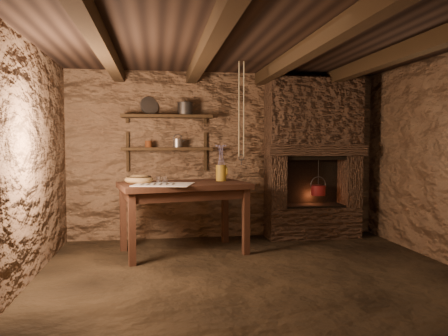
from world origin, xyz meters
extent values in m
plane|color=black|center=(0.00, 0.00, 0.00)|extent=(4.50, 4.50, 0.00)
cube|color=brown|center=(0.00, 2.00, 1.20)|extent=(4.50, 0.04, 2.40)
cube|color=brown|center=(0.00, -2.00, 1.20)|extent=(4.50, 0.04, 2.40)
cube|color=brown|center=(-2.25, 0.00, 1.20)|extent=(0.04, 4.00, 2.40)
cube|color=black|center=(0.00, 0.00, 2.40)|extent=(4.50, 4.00, 0.04)
cube|color=black|center=(-1.50, 0.00, 2.31)|extent=(0.14, 3.95, 0.16)
cube|color=black|center=(-0.50, 0.00, 2.31)|extent=(0.14, 3.95, 0.16)
cube|color=black|center=(0.50, 0.00, 2.31)|extent=(0.14, 3.95, 0.16)
cube|color=black|center=(1.50, 0.00, 2.31)|extent=(0.14, 3.95, 0.16)
cube|color=black|center=(-0.85, 1.84, 1.30)|extent=(1.25, 0.30, 0.04)
cube|color=black|center=(-0.85, 1.84, 1.75)|extent=(1.25, 0.30, 0.04)
cube|color=#3B281D|center=(1.25, 1.77, 0.23)|extent=(1.35, 0.45, 0.45)
cube|color=#3B281D|center=(0.69, 1.77, 0.82)|extent=(0.23, 0.45, 0.75)
cube|color=#3B281D|center=(1.81, 1.77, 0.82)|extent=(0.23, 0.45, 0.75)
cube|color=#3B281D|center=(1.25, 1.74, 1.28)|extent=(1.43, 0.51, 0.16)
cube|color=#3B281D|center=(1.25, 1.77, 1.83)|extent=(1.35, 0.45, 0.94)
cube|color=black|center=(1.25, 1.96, 0.82)|extent=(0.90, 0.06, 0.75)
cube|color=#321B11|center=(-0.67, 1.14, 0.85)|extent=(1.70, 1.18, 0.07)
cube|color=#321B11|center=(-0.67, 1.14, 0.75)|extent=(1.54, 1.03, 0.11)
cube|color=beige|center=(-0.92, 0.91, 0.89)|extent=(0.78, 0.68, 0.01)
cylinder|color=#9F781E|center=(-0.16, 1.33, 0.99)|extent=(0.17, 0.17, 0.21)
torus|color=#9F781E|center=(-0.09, 1.33, 1.01)|extent=(0.02, 0.12, 0.12)
ellipsoid|color=olive|center=(-1.22, 1.17, 0.93)|extent=(0.45, 0.45, 0.12)
cylinder|color=#2A2725|center=(-0.60, 1.84, 1.85)|extent=(0.27, 0.27, 0.16)
cylinder|color=gray|center=(-1.10, 1.94, 1.90)|extent=(0.29, 0.21, 0.26)
cylinder|color=#5B2912|center=(-1.11, 1.84, 1.37)|extent=(0.11, 0.11, 0.09)
cylinder|color=maroon|center=(1.32, 1.72, 0.69)|extent=(0.27, 0.27, 0.15)
torus|color=#2A2725|center=(1.32, 1.72, 0.78)|extent=(0.23, 0.01, 0.23)
cylinder|color=#2A2725|center=(1.32, 1.72, 0.94)|extent=(0.01, 0.01, 0.44)
camera|label=1|loc=(-1.00, -4.31, 1.38)|focal=35.00mm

